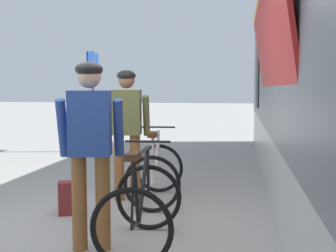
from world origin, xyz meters
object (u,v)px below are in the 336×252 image
(platform_sign_post, at_px, (93,84))
(cyclist_near_in_olive, at_px, (127,123))
(bicycle_far_black, at_px, (141,207))
(backpack_on_platform, at_px, (70,198))
(cyclist_far_in_blue, at_px, (90,139))
(bicycle_near_white, at_px, (156,172))

(platform_sign_post, bearing_deg, cyclist_near_in_olive, -64.52)
(bicycle_far_black, bearing_deg, backpack_on_platform, 140.45)
(cyclist_near_in_olive, xyz_separation_m, platform_sign_post, (-1.97, 4.13, 0.57))
(cyclist_far_in_blue, bearing_deg, cyclist_near_in_olive, 94.47)
(cyclist_far_in_blue, distance_m, platform_sign_post, 6.28)
(cyclist_far_in_blue, height_order, bicycle_far_black, cyclist_far_in_blue)
(cyclist_near_in_olive, height_order, platform_sign_post, platform_sign_post)
(cyclist_far_in_blue, height_order, backpack_on_platform, cyclist_far_in_blue)
(cyclist_far_in_blue, xyz_separation_m, bicycle_far_black, (0.45, 0.12, -0.65))
(bicycle_far_black, xyz_separation_m, backpack_on_platform, (-1.10, 0.91, -0.20))
(cyclist_far_in_blue, relative_size, platform_sign_post, 0.73)
(platform_sign_post, bearing_deg, bicycle_far_black, -66.13)
(cyclist_far_in_blue, xyz_separation_m, platform_sign_post, (-2.11, 5.89, 0.57))
(cyclist_near_in_olive, height_order, backpack_on_platform, cyclist_near_in_olive)
(cyclist_near_in_olive, height_order, cyclist_far_in_blue, same)
(cyclist_near_in_olive, relative_size, bicycle_far_black, 1.57)
(platform_sign_post, bearing_deg, bicycle_near_white, -60.28)
(cyclist_far_in_blue, height_order, bicycle_near_white, cyclist_far_in_blue)
(cyclist_near_in_olive, distance_m, cyclist_far_in_blue, 1.77)
(cyclist_near_in_olive, relative_size, platform_sign_post, 0.73)
(bicycle_near_white, relative_size, backpack_on_platform, 2.85)
(cyclist_near_in_olive, xyz_separation_m, backpack_on_platform, (-0.51, -0.74, -0.85))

